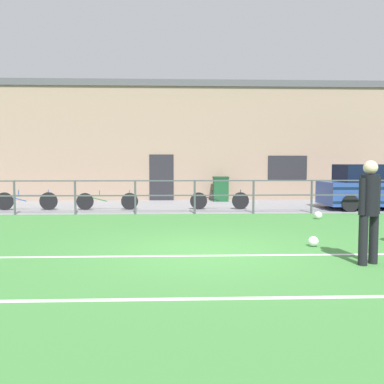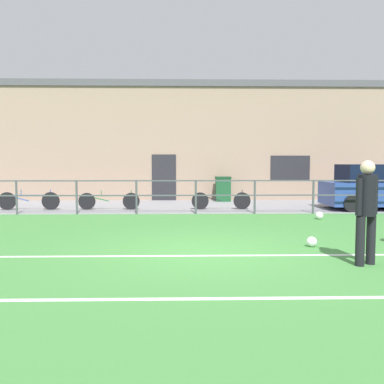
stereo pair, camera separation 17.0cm
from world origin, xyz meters
name	(u,v)px [view 1 (the left image)]	position (x,y,z in m)	size (l,w,h in m)	color
ground	(208,252)	(0.00, 0.00, -0.02)	(60.00, 44.00, 0.04)	#42843D
field_line_touchline	(210,256)	(0.00, -0.38, 0.00)	(36.00, 0.11, 0.00)	white
field_line_hash	(226,298)	(0.00, -2.87, 0.00)	(36.00, 0.11, 0.00)	white
pavement_strip	(192,206)	(0.00, 8.50, 0.01)	(48.00, 5.00, 0.02)	gray
perimeter_fence	(195,192)	(0.00, 6.00, 0.75)	(36.07, 0.07, 1.15)	#474C51
clubhouse_facade	(189,142)	(0.00, 12.20, 2.73)	(28.00, 2.56, 5.45)	gray
player_goalkeeper	(369,206)	(2.65, -1.15, 1.01)	(0.45, 0.31, 1.78)	black
soccer_ball_match	(313,241)	(2.22, 0.40, 0.11)	(0.21, 0.21, 0.21)	white
soccer_ball_spare	(318,215)	(3.75, 4.59, 0.12)	(0.24, 0.24, 0.24)	white
parked_car_red	(373,188)	(6.69, 7.16, 0.80)	(3.82, 1.95, 1.65)	#28428E
bicycle_parked_0	(219,200)	(0.97, 7.20, 0.35)	(2.17, 0.04, 0.73)	black
bicycle_parked_1	(26,201)	(-6.03, 7.20, 0.36)	(2.22, 0.04, 0.74)	black
bicycle_parked_2	(107,201)	(-3.13, 7.20, 0.34)	(2.23, 0.04, 0.72)	black
trash_bin_0	(221,189)	(1.36, 10.43, 0.57)	(0.69, 0.58, 1.09)	#194C28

